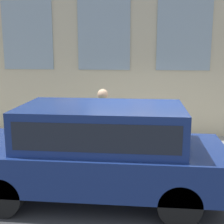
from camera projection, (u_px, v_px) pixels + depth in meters
ground_plane at (140, 175)px, 6.92m from camera, size 80.00×80.00×0.00m
sidewalk at (141, 151)px, 8.29m from camera, size 2.85×60.00×0.15m
building_facade at (144, 22)px, 9.14m from camera, size 0.33×40.00×7.01m
fire_hydrant at (122, 145)px, 7.24m from camera, size 0.28×0.41×0.79m
person at (103, 115)px, 7.72m from camera, size 0.39×0.26×1.63m
parked_truck_navy_near at (99, 146)px, 5.70m from camera, size 1.89×4.68×1.76m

